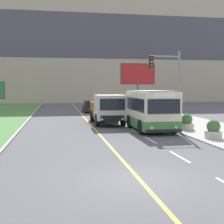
% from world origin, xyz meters
% --- Properties ---
extents(ground_plane, '(300.00, 300.00, 0.00)m').
position_xyz_m(ground_plane, '(0.00, 0.00, 0.00)').
color(ground_plane, '#56565B').
extents(lane_marking_centre, '(2.88, 140.00, 0.01)m').
position_xyz_m(lane_marking_centre, '(0.41, 2.89, 0.00)').
color(lane_marking_centre, gold).
rests_on(lane_marking_centre, ground_plane).
extents(apartment_block_background, '(80.00, 8.04, 25.03)m').
position_xyz_m(apartment_block_background, '(0.00, 55.18, 12.52)').
color(apartment_block_background, '#BCAD93').
rests_on(apartment_block_background, ground_plane).
extents(city_bus, '(2.64, 5.63, 2.94)m').
position_xyz_m(city_bus, '(3.96, 11.58, 1.49)').
color(city_bus, beige).
rests_on(city_bus, ground_plane).
extents(dump_truck, '(2.42, 6.43, 2.55)m').
position_xyz_m(dump_truck, '(1.43, 15.58, 1.30)').
color(dump_truck, black).
rests_on(dump_truck, ground_plane).
extents(car_distant, '(1.80, 4.30, 1.45)m').
position_xyz_m(car_distant, '(1.37, 29.19, 0.69)').
color(car_distant, black).
rests_on(car_distant, ground_plane).
extents(traffic_light_mast, '(2.28, 0.32, 5.74)m').
position_xyz_m(traffic_light_mast, '(5.12, 10.90, 3.66)').
color(traffic_light_mast, slate).
rests_on(traffic_light_mast, ground_plane).
extents(billboard_large, '(4.66, 0.24, 6.31)m').
position_xyz_m(billboard_large, '(7.82, 30.26, 4.70)').
color(billboard_large, '#59595B').
rests_on(billboard_large, ground_plane).
extents(planter_round_near, '(1.03, 1.03, 1.14)m').
position_xyz_m(planter_round_near, '(6.58, 7.26, 0.58)').
color(planter_round_near, '#B7B2A8').
rests_on(planter_round_near, sidewalk_right).
extents(planter_round_second, '(1.02, 1.02, 1.17)m').
position_xyz_m(planter_round_second, '(6.53, 11.12, 0.59)').
color(planter_round_second, '#B7B2A8').
rests_on(planter_round_second, sidewalk_right).
extents(planter_round_third, '(0.99, 0.99, 1.15)m').
position_xyz_m(planter_round_third, '(6.35, 14.97, 0.58)').
color(planter_round_third, '#B7B2A8').
rests_on(planter_round_third, sidewalk_right).
extents(planter_round_far, '(1.04, 1.04, 1.16)m').
position_xyz_m(planter_round_far, '(6.52, 18.83, 0.58)').
color(planter_round_far, '#B7B2A8').
rests_on(planter_round_far, sidewalk_right).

